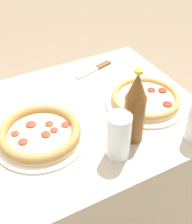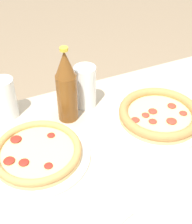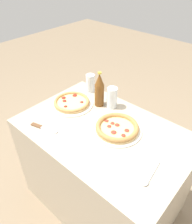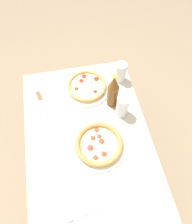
{
  "view_description": "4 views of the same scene",
  "coord_description": "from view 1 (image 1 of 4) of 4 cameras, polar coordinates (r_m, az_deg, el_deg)",
  "views": [
    {
      "loc": [
        -0.25,
        -0.76,
        1.44
      ],
      "look_at": [
        0.12,
        -0.09,
        0.81
      ],
      "focal_mm": 50.0,
      "sensor_mm": 36.0,
      "label": 1
    },
    {
      "loc": [
        0.45,
        0.57,
        1.39
      ],
      "look_at": [
        0.14,
        -0.09,
        0.82
      ],
      "focal_mm": 50.0,
      "sensor_mm": 36.0,
      "label": 2
    },
    {
      "loc": [
        -0.63,
        0.77,
        1.62
      ],
      "look_at": [
        0.11,
        -0.05,
        0.8
      ],
      "focal_mm": 35.0,
      "sensor_mm": 36.0,
      "label": 3
    },
    {
      "loc": [
        -0.51,
        0.06,
        1.85
      ],
      "look_at": [
        0.12,
        -0.07,
        0.8
      ],
      "focal_mm": 35.0,
      "sensor_mm": 36.0,
      "label": 4
    }
  ],
  "objects": [
    {
      "name": "pizza_margherita",
      "position": [
        1.0,
        -10.22,
        -3.89
      ],
      "size": [
        0.3,
        0.3,
        0.04
      ],
      "color": "silver",
      "rests_on": "table"
    },
    {
      "name": "table",
      "position": [
        1.33,
        -6.32,
        -14.19
      ],
      "size": [
        1.04,
        0.69,
        0.75
      ],
      "color": "#B7A88E",
      "rests_on": "ground_plane"
    },
    {
      "name": "knife",
      "position": [
        1.32,
        -0.14,
        7.9
      ],
      "size": [
        0.19,
        0.07,
        0.01
      ],
      "color": "brown",
      "rests_on": "table"
    },
    {
      "name": "glass_mango_juice",
      "position": [
        0.9,
        4.14,
        -4.77
      ],
      "size": [
        0.07,
        0.07,
        0.15
      ],
      "color": "white",
      "rests_on": "table"
    },
    {
      "name": "beer_bottle",
      "position": [
        0.93,
        7.15,
        0.69
      ],
      "size": [
        0.06,
        0.06,
        0.25
      ],
      "color": "brown",
      "rests_on": "table"
    },
    {
      "name": "pizza_salami",
      "position": [
        1.14,
        9.06,
        2.4
      ],
      "size": [
        0.29,
        0.29,
        0.04
      ],
      "color": "silver",
      "rests_on": "table"
    }
  ]
}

